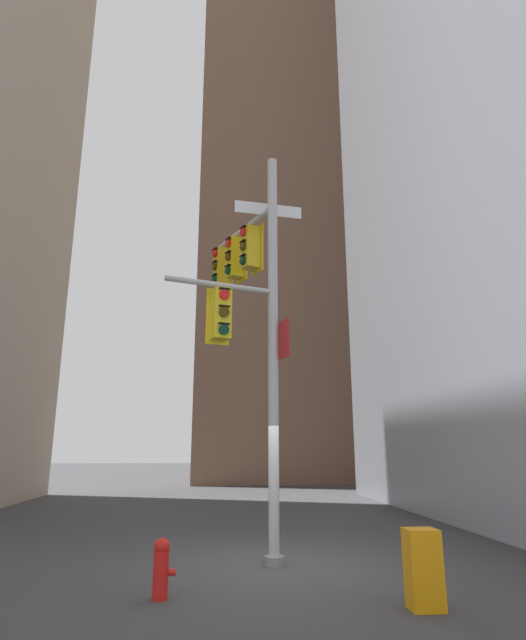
# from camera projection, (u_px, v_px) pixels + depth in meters

# --- Properties ---
(ground) EXTENTS (120.00, 120.00, 0.00)m
(ground) POSITION_uv_depth(u_px,v_px,m) (274.00, 565.00, 9.19)
(ground) COLOR #38383A
(building_mid_block) EXTENTS (12.45, 12.45, 49.20)m
(building_mid_block) POSITION_uv_depth(u_px,v_px,m) (283.00, 156.00, 40.03)
(building_mid_block) COLOR brown
(building_mid_block) RESTS_ON ground
(signal_pole_assembly) EXTENTS (2.88, 3.36, 8.31)m
(signal_pole_assembly) POSITION_uv_depth(u_px,v_px,m) (247.00, 297.00, 11.06)
(signal_pole_assembly) COLOR #B2B2B5
(signal_pole_assembly) RESTS_ON ground
(fire_hydrant) EXTENTS (0.33, 0.23, 0.82)m
(fire_hydrant) POSITION_uv_depth(u_px,v_px,m) (161.00, 567.00, 7.23)
(fire_hydrant) COLOR red
(fire_hydrant) RESTS_ON ground
(newspaper_box) EXTENTS (0.45, 0.36, 1.01)m
(newspaper_box) POSITION_uv_depth(u_px,v_px,m) (423.00, 569.00, 6.80)
(newspaper_box) COLOR orange
(newspaper_box) RESTS_ON ground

